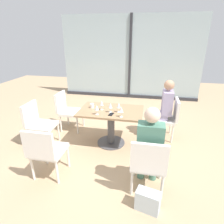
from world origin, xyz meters
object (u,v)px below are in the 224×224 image
object	(u,v)px
chair_far_left	(67,109)
coffee_cup	(92,106)
chair_front_left	(46,150)
cell_phone_on_table	(111,114)
wine_glass_2	(102,103)
handbag_0	(148,201)
wine_glass_4	(121,110)
chair_front_right	(148,162)
chair_far_right	(168,116)
chair_side_end	(38,122)
person_front_right	(150,145)
wine_glass_1	(97,108)
wine_glass_0	(110,106)
person_far_right	(164,107)
dining_table_main	(111,120)
wine_glass_3	(119,106)

from	to	relation	value
chair_far_left	coffee_cup	world-z (taller)	chair_far_left
chair_front_left	cell_phone_on_table	world-z (taller)	chair_front_left
wine_glass_2	handbag_0	size ratio (longest dim) A/B	0.62
wine_glass_4	chair_front_right	bearing A→B (deg)	-60.38
chair_far_right	chair_side_end	bearing A→B (deg)	-162.99
person_front_right	wine_glass_1	size ratio (longest dim) A/B	6.81
person_front_right	chair_far_right	bearing A→B (deg)	76.33
chair_far_right	wine_glass_0	bearing A→B (deg)	-152.54
chair_side_end	person_far_right	size ratio (longest dim) A/B	0.69
chair_front_left	handbag_0	bearing A→B (deg)	-11.38
person_front_right	handbag_0	distance (m)	0.70
dining_table_main	chair_front_right	world-z (taller)	chair_front_right
chair_front_right	wine_glass_2	world-z (taller)	wine_glass_2
chair_far_right	wine_glass_1	distance (m)	1.55
chair_far_left	chair_side_end	bearing A→B (deg)	-109.51
chair_far_right	wine_glass_4	bearing A→B (deg)	-139.48
person_front_right	dining_table_main	bearing A→B (deg)	125.09
chair_side_end	chair_front_right	bearing A→B (deg)	-22.06
chair_front_right	chair_far_right	world-z (taller)	same
dining_table_main	chair_front_left	size ratio (longest dim) A/B	1.39
person_far_right	wine_glass_1	xyz separation A→B (m)	(-1.21, -0.73, 0.16)
wine_glass_3	handbag_0	size ratio (longest dim) A/B	0.62
wine_glass_1	wine_glass_4	world-z (taller)	same
dining_table_main	wine_glass_0	distance (m)	0.35
wine_glass_0	wine_glass_2	distance (m)	0.21
dining_table_main	cell_phone_on_table	size ratio (longest dim) A/B	8.42
person_far_right	wine_glass_2	world-z (taller)	person_far_right
wine_glass_4	wine_glass_0	bearing A→B (deg)	143.37
dining_table_main	handbag_0	distance (m)	1.71
chair_front_left	cell_phone_on_table	xyz separation A→B (m)	(0.79, 0.96, 0.24)
chair_side_end	person_front_right	xyz separation A→B (m)	(2.14, -0.76, 0.20)
wine_glass_4	handbag_0	world-z (taller)	wine_glass_4
chair_far_right	chair_front_left	bearing A→B (deg)	-138.80
cell_phone_on_table	chair_far_left	bearing A→B (deg)	158.81
chair_front_right	coffee_cup	size ratio (longest dim) A/B	9.67
coffee_cup	chair_front_right	bearing A→B (deg)	-47.08
chair_front_right	handbag_0	xyz separation A→B (m)	(0.03, -0.31, -0.36)
chair_far_right	coffee_cup	world-z (taller)	chair_far_right
chair_front_right	chair_far_right	xyz separation A→B (m)	(0.37, 1.63, 0.00)
chair_front_left	wine_glass_1	size ratio (longest dim) A/B	4.70
chair_side_end	handbag_0	bearing A→B (deg)	-28.46
chair_side_end	handbag_0	world-z (taller)	chair_side_end
chair_far_left	coffee_cup	bearing A→B (deg)	-29.47
chair_side_end	wine_glass_0	size ratio (longest dim) A/B	4.70
chair_side_end	chair_front_left	size ratio (longest dim) A/B	1.00
chair_side_end	wine_glass_2	distance (m)	1.30
chair_far_right	handbag_0	distance (m)	2.00
coffee_cup	person_front_right	bearing A→B (deg)	-44.40
person_far_right	wine_glass_1	bearing A→B (deg)	-149.10
chair_far_left	wine_glass_1	world-z (taller)	wine_glass_1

